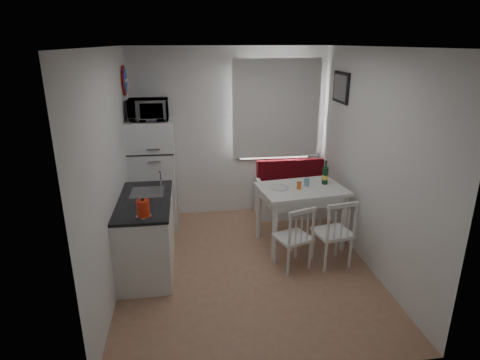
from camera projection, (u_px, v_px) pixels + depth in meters
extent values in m
cube|color=#A17255|center=(247.00, 266.00, 5.00)|extent=(3.00, 3.50, 0.02)
cube|color=white|center=(248.00, 47.00, 4.15)|extent=(3.00, 3.50, 0.02)
cube|color=white|center=(230.00, 134.00, 6.21)|extent=(3.00, 0.02, 2.60)
cube|color=white|center=(283.00, 236.00, 2.93)|extent=(3.00, 0.02, 2.60)
cube|color=white|center=(112.00, 172.00, 4.38)|extent=(0.02, 3.50, 2.60)
cube|color=white|center=(372.00, 162.00, 4.76)|extent=(0.02, 3.50, 2.60)
cube|color=white|center=(275.00, 112.00, 6.17)|extent=(1.22, 0.06, 1.47)
cube|color=white|center=(276.00, 109.00, 6.08)|extent=(1.35, 0.02, 1.50)
cube|color=white|center=(147.00, 236.00, 4.84)|extent=(0.60, 1.30, 0.86)
cube|color=black|center=(144.00, 201.00, 4.70)|extent=(0.62, 1.32, 0.03)
cube|color=#99999E|center=(148.00, 196.00, 4.94)|extent=(0.40, 0.40, 0.10)
cylinder|color=silver|center=(161.00, 177.00, 5.07)|extent=(0.02, 0.02, 0.26)
cylinder|color=#19419B|center=(125.00, 80.00, 5.47)|extent=(0.03, 0.40, 0.40)
cube|color=black|center=(341.00, 87.00, 5.54)|extent=(0.04, 0.52, 0.42)
cube|color=white|center=(294.00, 204.00, 6.45)|extent=(1.21, 0.47, 0.34)
cube|color=#630A12|center=(294.00, 191.00, 6.38)|extent=(1.16, 0.43, 0.11)
cube|color=#630A12|center=(292.00, 172.00, 6.46)|extent=(1.16, 0.09, 0.43)
cube|color=white|center=(301.00, 189.00, 5.30)|extent=(1.19, 0.91, 0.04)
cube|color=white|center=(301.00, 195.00, 5.33)|extent=(1.07, 0.79, 0.13)
cylinder|color=white|center=(300.00, 218.00, 5.44)|extent=(0.07, 0.07, 0.78)
cube|color=white|center=(293.00, 237.00, 4.87)|extent=(0.49, 0.48, 0.04)
cube|color=white|center=(297.00, 227.00, 4.64)|extent=(0.36, 0.16, 0.41)
cube|color=white|center=(333.00, 233.00, 4.92)|extent=(0.48, 0.46, 0.04)
cube|color=white|center=(339.00, 221.00, 4.68)|extent=(0.40, 0.11, 0.44)
cube|color=white|center=(153.00, 174.00, 5.89)|extent=(0.64, 0.64, 1.61)
imported|color=white|center=(148.00, 110.00, 5.54)|extent=(0.54, 0.36, 0.30)
cylinder|color=red|center=(143.00, 208.00, 4.17)|extent=(0.16, 0.16, 0.22)
cylinder|color=orange|center=(299.00, 185.00, 5.23)|extent=(0.06, 0.06, 0.10)
cylinder|color=#79B7CD|center=(307.00, 182.00, 5.33)|extent=(0.07, 0.07, 0.11)
cylinder|color=white|center=(279.00, 187.00, 5.27)|extent=(0.26, 0.26, 0.02)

